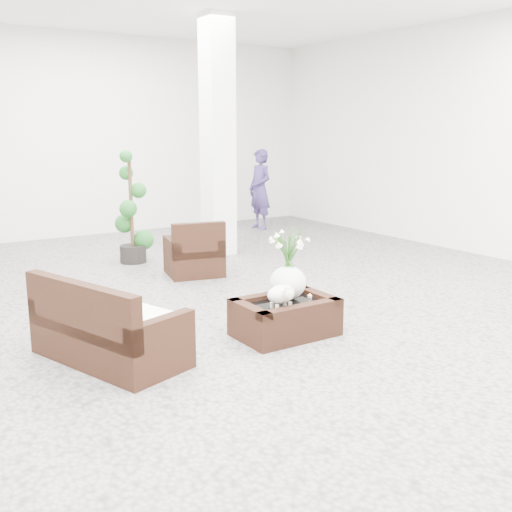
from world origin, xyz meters
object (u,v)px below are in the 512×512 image
loveseat (109,318)px  topiary (131,208)px  armchair (194,247)px  coffee_table (285,319)px

loveseat → topiary: size_ratio=0.86×
loveseat → armchair: bearing=-59.2°
coffee_table → armchair: bearing=81.8°
topiary → coffee_table: bearing=-89.6°
topiary → loveseat: bearing=-114.4°
loveseat → topiary: bearing=-43.2°
armchair → topiary: topiary is taller
armchair → topiary: (-0.40, 1.12, 0.42)m
loveseat → topiary: topiary is taller
coffee_table → loveseat: size_ratio=0.67×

